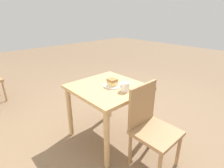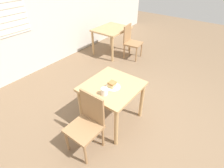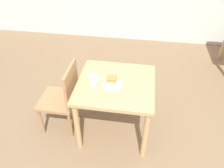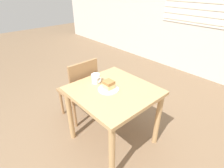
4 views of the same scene
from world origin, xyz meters
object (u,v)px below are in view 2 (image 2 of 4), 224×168
object	(u,v)px
plate	(113,87)
coffee_mug	(104,91)
dining_table_near	(112,91)
dining_table_far	(112,32)
cake_slice	(112,84)
chair_near_window	(87,122)
chair_far_corner	(131,41)

from	to	relation	value
plate	coffee_mug	xyz separation A→B (m)	(-0.20, -0.00, 0.05)
dining_table_near	dining_table_far	xyz separation A→B (m)	(2.13, 1.62, 0.00)
dining_table_far	plate	world-z (taller)	plate
cake_slice	chair_near_window	bearing A→B (deg)	-179.29
plate	cake_slice	distance (m)	0.05
cake_slice	dining_table_near	bearing A→B (deg)	37.78
chair_near_window	coffee_mug	bearing A→B (deg)	89.07
dining_table_far	cake_slice	size ratio (longest dim) A/B	9.27
chair_near_window	plate	bearing A→B (deg)	89.75
dining_table_near	dining_table_far	world-z (taller)	dining_table_near
dining_table_far	coffee_mug	distance (m)	2.90
plate	coffee_mug	distance (m)	0.21
dining_table_far	chair_near_window	bearing A→B (deg)	-148.96
chair_far_corner	chair_near_window	bearing A→B (deg)	-166.85
dining_table_near	chair_near_window	world-z (taller)	chair_near_window
chair_near_window	plate	xyz separation A→B (m)	(0.58, -0.00, 0.26)
dining_table_near	chair_far_corner	bearing A→B (deg)	24.78
chair_far_corner	coffee_mug	world-z (taller)	chair_far_corner
dining_table_near	coffee_mug	bearing A→B (deg)	-169.50
coffee_mug	dining_table_near	bearing A→B (deg)	10.50
dining_table_near	coffee_mug	size ratio (longest dim) A/B	7.99
dining_table_near	chair_near_window	xyz separation A→B (m)	(-0.61, -0.04, -0.13)
dining_table_near	cake_slice	world-z (taller)	cake_slice
dining_table_far	chair_near_window	size ratio (longest dim) A/B	1.07
dining_table_far	coffee_mug	xyz separation A→B (m)	(-2.37, -1.66, 0.17)
chair_far_corner	dining_table_near	bearing A→B (deg)	-162.60
cake_slice	coffee_mug	size ratio (longest dim) A/B	0.99
chair_near_window	cake_slice	size ratio (longest dim) A/B	8.65
dining_table_near	dining_table_far	size ratio (longest dim) A/B	0.87
dining_table_near	chair_near_window	size ratio (longest dim) A/B	0.94
dining_table_near	chair_far_corner	xyz separation A→B (m)	(2.22, 1.02, -0.13)
plate	cake_slice	world-z (taller)	cake_slice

